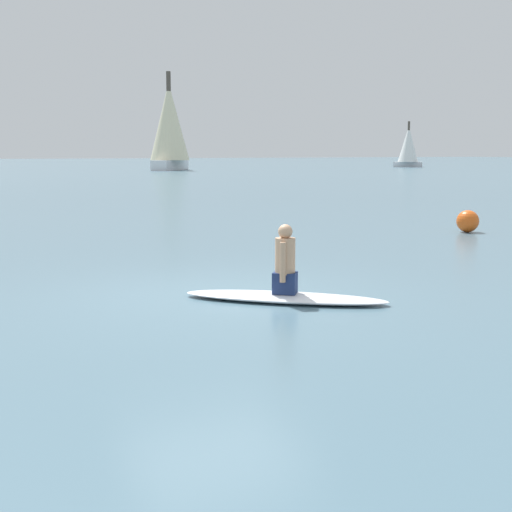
% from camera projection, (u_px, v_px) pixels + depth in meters
% --- Properties ---
extents(ground_plane, '(400.00, 400.00, 0.00)m').
position_uv_depth(ground_plane, '(216.00, 295.00, 9.57)').
color(ground_plane, slate).
extents(surfboard, '(2.50, 2.26, 0.11)m').
position_uv_depth(surfboard, '(285.00, 297.00, 9.16)').
color(surfboard, white).
rests_on(surfboard, ground).
extents(person_paddler, '(0.39, 0.39, 0.92)m').
position_uv_depth(person_paddler, '(285.00, 262.00, 9.09)').
color(person_paddler, navy).
rests_on(person_paddler, surfboard).
extents(sailboat_distant, '(5.96, 5.96, 10.41)m').
position_uv_depth(sailboat_distant, '(169.00, 125.00, 73.70)').
color(sailboat_distant, silver).
rests_on(sailboat_distant, ground).
extents(sailboat_far_left, '(3.65, 3.65, 5.87)m').
position_uv_depth(sailboat_far_left, '(408.00, 146.00, 89.37)').
color(sailboat_far_left, silver).
rests_on(sailboat_far_left, ground).
extents(buoy_marker, '(0.55, 0.55, 0.55)m').
position_uv_depth(buoy_marker, '(468.00, 221.00, 17.00)').
color(buoy_marker, '#E55919').
rests_on(buoy_marker, ground).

